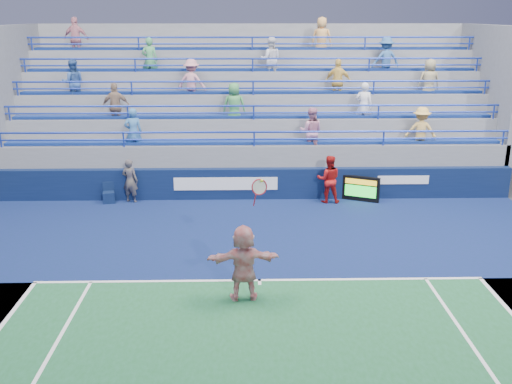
{
  "coord_description": "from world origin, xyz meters",
  "views": [
    {
      "loc": [
        -0.36,
        -12.64,
        6.26
      ],
      "look_at": [
        -0.03,
        2.5,
        1.5
      ],
      "focal_mm": 40.0,
      "sensor_mm": 36.0,
      "label": 1
    }
  ],
  "objects_px": {
    "serve_speed_board": "(361,189)",
    "tennis_player": "(244,263)",
    "judge_chair": "(109,196)",
    "ball_girl": "(329,179)",
    "line_judge": "(130,181)"
  },
  "relations": [
    {
      "from": "serve_speed_board",
      "to": "judge_chair",
      "type": "bearing_deg",
      "value": 179.95
    },
    {
      "from": "line_judge",
      "to": "ball_girl",
      "type": "height_order",
      "value": "ball_girl"
    },
    {
      "from": "serve_speed_board",
      "to": "judge_chair",
      "type": "height_order",
      "value": "serve_speed_board"
    },
    {
      "from": "line_judge",
      "to": "ball_girl",
      "type": "bearing_deg",
      "value": -165.34
    },
    {
      "from": "tennis_player",
      "to": "ball_girl",
      "type": "height_order",
      "value": "tennis_player"
    },
    {
      "from": "serve_speed_board",
      "to": "ball_girl",
      "type": "relative_size",
      "value": 0.74
    },
    {
      "from": "serve_speed_board",
      "to": "tennis_player",
      "type": "bearing_deg",
      "value": -120.08
    },
    {
      "from": "tennis_player",
      "to": "line_judge",
      "type": "bearing_deg",
      "value": 118.75
    },
    {
      "from": "serve_speed_board",
      "to": "ball_girl",
      "type": "bearing_deg",
      "value": -174.47
    },
    {
      "from": "serve_speed_board",
      "to": "line_judge",
      "type": "bearing_deg",
      "value": 179.57
    },
    {
      "from": "judge_chair",
      "to": "line_judge",
      "type": "distance_m",
      "value": 0.93
    },
    {
      "from": "judge_chair",
      "to": "tennis_player",
      "type": "relative_size",
      "value": 0.24
    },
    {
      "from": "serve_speed_board",
      "to": "line_judge",
      "type": "height_order",
      "value": "line_judge"
    },
    {
      "from": "tennis_player",
      "to": "serve_speed_board",
      "type": "bearing_deg",
      "value": 59.92
    },
    {
      "from": "judge_chair",
      "to": "line_judge",
      "type": "xyz_separation_m",
      "value": [
        0.75,
        0.05,
        0.55
      ]
    }
  ]
}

